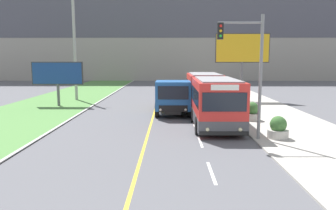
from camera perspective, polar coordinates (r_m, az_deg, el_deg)
apartment_block_background at (r=65.55m, az=-0.71°, el=14.38°), size 80.00×8.04×22.61m
city_bus at (r=22.88m, az=7.24°, el=1.43°), size 2.71×12.71×2.98m
dump_truck at (r=24.30m, az=0.85°, el=1.33°), size 2.55×7.02×2.56m
car_distant at (r=39.18m, az=4.40°, el=3.02°), size 1.80×4.30×1.45m
utility_pole_far at (r=34.10m, az=-15.97°, el=10.34°), size 1.80×0.28×11.21m
traffic_light_mast at (r=16.85m, az=13.87°, el=7.29°), size 2.28×0.32×6.28m
billboard_large at (r=33.00m, az=12.82°, el=9.29°), size 5.26×0.24×6.56m
billboard_small at (r=30.17m, az=-18.70°, el=5.06°), size 4.44×0.24×3.87m
planter_round_near at (r=17.78m, az=18.62°, el=-3.91°), size 1.06×1.06×1.15m
planter_round_second at (r=22.46m, az=14.37°, el=-1.22°), size 1.12×1.12×1.22m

